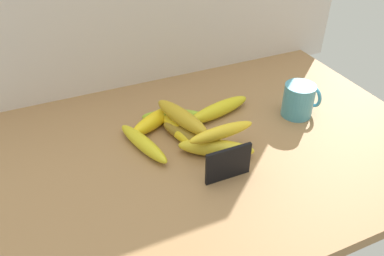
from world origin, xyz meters
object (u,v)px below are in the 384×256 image
Objects in this scene: chalkboard_sign at (228,165)px; banana_5 at (143,143)px; banana_8 at (182,117)px; banana_7 at (220,133)px; banana_6 at (192,139)px; banana_0 at (177,129)px; banana_4 at (173,116)px; coffee_mug at (299,100)px; banana_2 at (219,110)px; banana_1 at (216,148)px; banana_3 at (154,121)px.

banana_5 is at bearing 128.86° from chalkboard_sign.
chalkboard_sign is 0.57× the size of banana_8.
banana_8 is at bearing 120.80° from banana_7.
banana_6 is 8.08cm from banana_7.
chalkboard_sign is at bearing -105.49° from banana_7.
banana_0 is 6.00cm from banana_4.
chalkboard_sign is at bearing -80.25° from banana_6.
banana_0 is (-34.54, 4.66, -2.73)cm from coffee_mug.
chalkboard_sign is 0.64× the size of banana_7.
banana_5 is 12.30cm from banana_6.
banana_8 reaches higher than banana_4.
banana_5 is at bearing -166.67° from banana_2.
banana_5 is (-23.83, -5.64, -0.27)cm from banana_2.
coffee_mug is at bearing -7.69° from banana_0.
banana_8 is (-33.51, 3.75, 1.32)cm from coffee_mug.
banana_1 is at bearing -166.82° from coffee_mug.
banana_4 is (1.16, 5.89, -0.03)cm from banana_0.
banana_8 is (1.03, -0.92, 4.04)cm from banana_0.
chalkboard_sign is 19.13cm from banana_8.
banana_8 is at bearing 113.25° from banana_1.
banana_0 is at bearing 138.21° from banana_8.
banana_1 reaches higher than banana_0.
banana_7 reaches higher than banana_2.
banana_3 is 5.37cm from banana_4.
banana_0 is at bearing 172.31° from coffee_mug.
banana_2 is (9.64, 23.25, -1.78)cm from chalkboard_sign.
banana_3 is at bearing 173.13° from banana_2.
chalkboard_sign is 0.55× the size of banana_6.
banana_1 is at bearing -148.64° from banana_7.
coffee_mug reaches higher than banana_0.
chalkboard_sign is 14.38cm from banana_6.
banana_2 is at bearing -6.87° from banana_3.
banana_0 is (-4.35, 19.63, -1.90)cm from chalkboard_sign.
chalkboard_sign reaches higher than banana_0.
coffee_mug is (30.19, 14.97, 0.82)cm from chalkboard_sign.
banana_3 reaches higher than banana_4.
coffee_mug is 0.65× the size of banana_0.
banana_4 is (5.37, 0.08, -0.16)cm from banana_3.
banana_1 reaches higher than banana_6.
banana_6 is at bearing -70.82° from banana_0.
chalkboard_sign is at bearing -79.92° from banana_8.
banana_2 is (-20.54, 8.28, -2.61)cm from coffee_mug.
banana_0 is 0.80× the size of banana_8.
banana_8 is at bearing 101.08° from banana_6.
coffee_mug is at bearing 12.23° from banana_7.
banana_8 is (-0.91, 4.66, 3.96)cm from banana_6.
banana_2 is 1.04× the size of banana_6.
banana_6 is at bearing 133.90° from banana_7.
banana_8 is (-3.33, 18.71, 2.14)cm from chalkboard_sign.
banana_8 is (-4.52, 10.53, 3.83)cm from banana_1.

